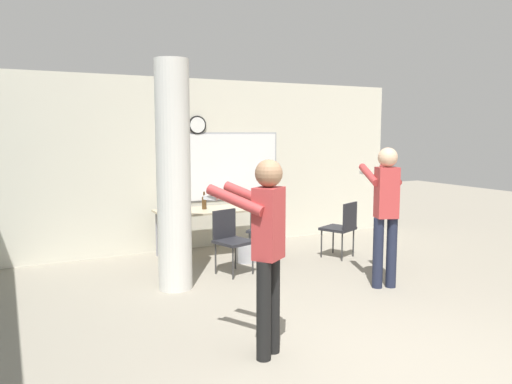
% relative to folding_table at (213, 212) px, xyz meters
% --- Properties ---
extents(ground_plane, '(24.00, 24.00, 0.00)m').
position_rel_folding_table_xyz_m(ground_plane, '(-0.17, -4.44, -0.68)').
color(ground_plane, gray).
extents(wall_back, '(8.00, 0.15, 2.80)m').
position_rel_folding_table_xyz_m(wall_back, '(-0.16, 0.62, 0.72)').
color(wall_back, beige).
rests_on(wall_back, ground_plane).
extents(support_pillar, '(0.42, 0.42, 2.80)m').
position_rel_folding_table_xyz_m(support_pillar, '(-1.06, -1.39, 0.72)').
color(support_pillar, silver).
rests_on(support_pillar, ground_plane).
extents(folding_table, '(1.77, 0.73, 0.73)m').
position_rel_folding_table_xyz_m(folding_table, '(0.00, 0.00, 0.00)').
color(folding_table, tan).
rests_on(folding_table, ground_plane).
extents(bottle_on_table, '(0.07, 0.07, 0.28)m').
position_rel_folding_table_xyz_m(bottle_on_table, '(-0.12, 0.05, 0.15)').
color(bottle_on_table, '#4C3319').
rests_on(bottle_on_table, folding_table).
extents(waste_bin, '(0.30, 0.30, 0.33)m').
position_rel_folding_table_xyz_m(waste_bin, '(0.27, -0.65, -0.52)').
color(waste_bin, '#B2B2B7').
rests_on(waste_bin, ground_plane).
extents(chair_table_front, '(0.55, 0.55, 0.87)m').
position_rel_folding_table_xyz_m(chair_table_front, '(-0.18, -1.08, -0.17)').
color(chair_table_front, '#232328').
rests_on(chair_table_front, ground_plane).
extents(chair_mid_room, '(0.58, 0.58, 0.87)m').
position_rel_folding_table_xyz_m(chair_mid_room, '(1.70, -1.08, -0.17)').
color(chair_mid_room, '#232328').
rests_on(chair_mid_room, ground_plane).
extents(chair_table_right, '(0.62, 0.62, 0.87)m').
position_rel_folding_table_xyz_m(chair_table_right, '(0.63, -0.71, -0.17)').
color(chair_table_right, '#232328').
rests_on(chair_table_right, ground_plane).
extents(person_playing_side, '(0.54, 0.73, 1.75)m').
position_rel_folding_table_xyz_m(person_playing_side, '(1.29, -2.51, 0.35)').
color(person_playing_side, '#1E2338').
rests_on(person_playing_side, ground_plane).
extents(person_playing_front, '(0.61, 0.68, 1.71)m').
position_rel_folding_table_xyz_m(person_playing_front, '(-0.94, -3.55, 0.32)').
color(person_playing_front, black).
rests_on(person_playing_front, ground_plane).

